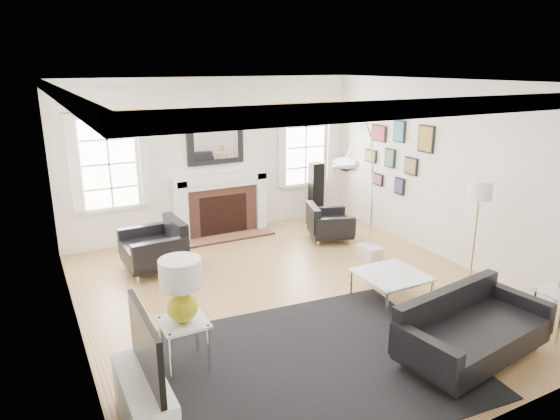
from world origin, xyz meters
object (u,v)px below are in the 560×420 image
fireplace (221,206)px  gourd_lamp (181,286)px  arc_floor_lamp (360,195)px  sofa (469,331)px  armchair_left (157,248)px  coffee_table (391,276)px  armchair_right (327,224)px

fireplace → gourd_lamp: (-1.87, -3.75, 0.36)m
gourd_lamp → arc_floor_lamp: size_ratio=0.29×
sofa → gourd_lamp: (-2.71, 1.23, 0.59)m
sofa → armchair_left: 4.50m
coffee_table → sofa: bearing=-96.5°
gourd_lamp → armchair_right: bearing=37.0°
sofa → coffee_table: sofa is taller
armchair_right → arc_floor_lamp: (-0.53, -1.61, 0.97)m
armchair_right → fireplace: bearing=142.0°
coffee_table → gourd_lamp: bearing=-175.8°
coffee_table → fireplace: bearing=105.8°
armchair_left → coffee_table: size_ratio=1.18×
armchair_left → armchair_right: armchair_left is taller
arc_floor_lamp → gourd_lamp: bearing=-161.7°
coffee_table → gourd_lamp: gourd_lamp is taller
fireplace → arc_floor_lamp: size_ratio=0.73×
coffee_table → arc_floor_lamp: arc_floor_lamp is taller
sofa → armchair_right: size_ratio=1.87×
armchair_left → coffee_table: 3.46m
fireplace → gourd_lamp: bearing=-116.5°
gourd_lamp → arc_floor_lamp: arc_floor_lamp is taller
armchair_right → gourd_lamp: bearing=-143.0°
sofa → fireplace: bearing=99.6°
sofa → coffee_table: bearing=83.5°
arc_floor_lamp → armchair_right: bearing=71.8°
sofa → armchair_left: bearing=120.8°
armchair_right → gourd_lamp: 4.29m
sofa → arc_floor_lamp: 2.38m
armchair_left → armchair_right: (2.99, -0.08, -0.05)m
arc_floor_lamp → fireplace: bearing=109.5°
fireplace → coffee_table: bearing=-74.2°
fireplace → sofa: (0.84, -4.98, -0.23)m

